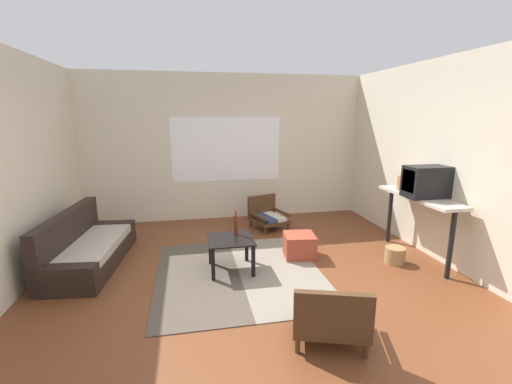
{
  "coord_description": "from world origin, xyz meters",
  "views": [
    {
      "loc": [
        -0.71,
        -3.43,
        1.95
      ],
      "look_at": [
        0.14,
        0.83,
        0.98
      ],
      "focal_mm": 24.1,
      "sensor_mm": 36.0,
      "label": 1
    }
  ],
  "objects_px": {
    "armchair_striped_foreground": "(331,317)",
    "coffee_table": "(231,245)",
    "armchair_by_window": "(267,214)",
    "couch": "(87,249)",
    "glass_bottle": "(236,225)",
    "crt_television": "(426,182)",
    "wicker_basket": "(395,255)",
    "clay_vase": "(405,182)",
    "console_shelf": "(419,204)",
    "ottoman_orange": "(299,246)"
  },
  "relations": [
    {
      "from": "glass_bottle",
      "to": "crt_television",
      "type": "bearing_deg",
      "value": -7.21
    },
    {
      "from": "couch",
      "to": "clay_vase",
      "type": "height_order",
      "value": "clay_vase"
    },
    {
      "from": "armchair_striped_foreground",
      "to": "wicker_basket",
      "type": "relative_size",
      "value": 2.93
    },
    {
      "from": "coffee_table",
      "to": "wicker_basket",
      "type": "bearing_deg",
      "value": -5.12
    },
    {
      "from": "glass_bottle",
      "to": "coffee_table",
      "type": "bearing_deg",
      "value": -124.85
    },
    {
      "from": "console_shelf",
      "to": "crt_television",
      "type": "distance_m",
      "value": 0.34
    },
    {
      "from": "couch",
      "to": "coffee_table",
      "type": "xyz_separation_m",
      "value": [
        1.85,
        -0.54,
        0.12
      ]
    },
    {
      "from": "armchair_by_window",
      "to": "wicker_basket",
      "type": "height_order",
      "value": "armchair_by_window"
    },
    {
      "from": "coffee_table",
      "to": "ottoman_orange",
      "type": "distance_m",
      "value": 1.04
    },
    {
      "from": "armchair_striped_foreground",
      "to": "ottoman_orange",
      "type": "height_order",
      "value": "armchair_striped_foreground"
    },
    {
      "from": "couch",
      "to": "wicker_basket",
      "type": "bearing_deg",
      "value": -10.33
    },
    {
      "from": "coffee_table",
      "to": "console_shelf",
      "type": "height_order",
      "value": "console_shelf"
    },
    {
      "from": "crt_television",
      "to": "clay_vase",
      "type": "relative_size",
      "value": 1.62
    },
    {
      "from": "coffee_table",
      "to": "armchair_striped_foreground",
      "type": "distance_m",
      "value": 1.74
    },
    {
      "from": "crt_television",
      "to": "glass_bottle",
      "type": "xyz_separation_m",
      "value": [
        -2.47,
        0.31,
        -0.54
      ]
    },
    {
      "from": "console_shelf",
      "to": "clay_vase",
      "type": "xyz_separation_m",
      "value": [
        0.0,
        0.34,
        0.24
      ]
    },
    {
      "from": "console_shelf",
      "to": "ottoman_orange",
      "type": "bearing_deg",
      "value": 167.77
    },
    {
      "from": "console_shelf",
      "to": "wicker_basket",
      "type": "relative_size",
      "value": 5.34
    },
    {
      "from": "coffee_table",
      "to": "armchair_by_window",
      "type": "relative_size",
      "value": 0.78
    },
    {
      "from": "clay_vase",
      "to": "wicker_basket",
      "type": "xyz_separation_m",
      "value": [
        -0.37,
        -0.45,
        -0.9
      ]
    },
    {
      "from": "console_shelf",
      "to": "clay_vase",
      "type": "distance_m",
      "value": 0.42
    },
    {
      "from": "crt_television",
      "to": "clay_vase",
      "type": "bearing_deg",
      "value": 89.59
    },
    {
      "from": "armchair_striped_foreground",
      "to": "coffee_table",
      "type": "bearing_deg",
      "value": 112.29
    },
    {
      "from": "coffee_table",
      "to": "glass_bottle",
      "type": "xyz_separation_m",
      "value": [
        0.09,
        0.13,
        0.22
      ]
    },
    {
      "from": "couch",
      "to": "clay_vase",
      "type": "relative_size",
      "value": 5.48
    },
    {
      "from": "armchair_by_window",
      "to": "clay_vase",
      "type": "relative_size",
      "value": 2.16
    },
    {
      "from": "armchair_by_window",
      "to": "armchair_striped_foreground",
      "type": "bearing_deg",
      "value": -93.22
    },
    {
      "from": "console_shelf",
      "to": "crt_television",
      "type": "relative_size",
      "value": 2.59
    },
    {
      "from": "ottoman_orange",
      "to": "clay_vase",
      "type": "height_order",
      "value": "clay_vase"
    },
    {
      "from": "coffee_table",
      "to": "console_shelf",
      "type": "xyz_separation_m",
      "value": [
        2.56,
        -0.09,
        0.43
      ]
    },
    {
      "from": "armchair_striped_foreground",
      "to": "glass_bottle",
      "type": "relative_size",
      "value": 2.41
    },
    {
      "from": "couch",
      "to": "glass_bottle",
      "type": "xyz_separation_m",
      "value": [
        1.94,
        -0.41,
        0.34
      ]
    },
    {
      "from": "coffee_table",
      "to": "glass_bottle",
      "type": "relative_size",
      "value": 1.78
    },
    {
      "from": "armchair_striped_foreground",
      "to": "crt_television",
      "type": "bearing_deg",
      "value": 36.86
    },
    {
      "from": "glass_bottle",
      "to": "wicker_basket",
      "type": "bearing_deg",
      "value": -8.69
    },
    {
      "from": "couch",
      "to": "coffee_table",
      "type": "bearing_deg",
      "value": -16.29
    },
    {
      "from": "clay_vase",
      "to": "glass_bottle",
      "type": "relative_size",
      "value": 1.05
    },
    {
      "from": "coffee_table",
      "to": "console_shelf",
      "type": "bearing_deg",
      "value": -1.94
    },
    {
      "from": "console_shelf",
      "to": "glass_bottle",
      "type": "xyz_separation_m",
      "value": [
        -2.48,
        0.21,
        -0.21
      ]
    },
    {
      "from": "coffee_table",
      "to": "glass_bottle",
      "type": "bearing_deg",
      "value": 55.15
    },
    {
      "from": "armchair_striped_foreground",
      "to": "wicker_basket",
      "type": "xyz_separation_m",
      "value": [
        1.54,
        1.42,
        -0.15
      ]
    },
    {
      "from": "armchair_by_window",
      "to": "couch",
      "type": "bearing_deg",
      "value": -158.32
    },
    {
      "from": "clay_vase",
      "to": "wicker_basket",
      "type": "height_order",
      "value": "clay_vase"
    },
    {
      "from": "crt_television",
      "to": "clay_vase",
      "type": "distance_m",
      "value": 0.45
    },
    {
      "from": "wicker_basket",
      "to": "couch",
      "type": "bearing_deg",
      "value": 169.67
    },
    {
      "from": "clay_vase",
      "to": "armchair_striped_foreground",
      "type": "bearing_deg",
      "value": -135.51
    },
    {
      "from": "clay_vase",
      "to": "glass_bottle",
      "type": "bearing_deg",
      "value": -176.95
    },
    {
      "from": "couch",
      "to": "glass_bottle",
      "type": "height_order",
      "value": "glass_bottle"
    },
    {
      "from": "ottoman_orange",
      "to": "console_shelf",
      "type": "relative_size",
      "value": 0.29
    },
    {
      "from": "glass_bottle",
      "to": "ottoman_orange",
      "type": "bearing_deg",
      "value": 7.99
    }
  ]
}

